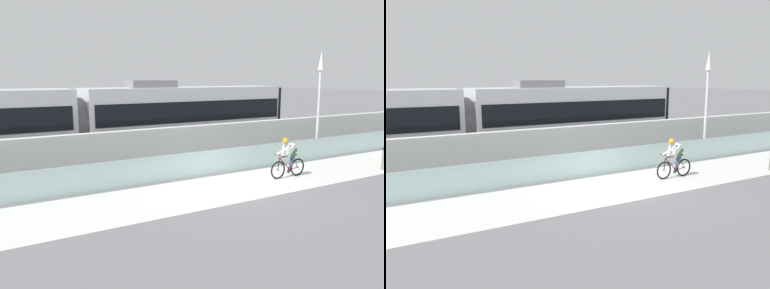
% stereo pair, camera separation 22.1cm
% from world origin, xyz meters
% --- Properties ---
extents(ground_plane, '(200.00, 200.00, 0.00)m').
position_xyz_m(ground_plane, '(0.00, 0.00, 0.00)').
color(ground_plane, slate).
extents(bike_path_deck, '(32.00, 3.20, 0.01)m').
position_xyz_m(bike_path_deck, '(0.00, 0.00, 0.01)').
color(bike_path_deck, silver).
rests_on(bike_path_deck, ground).
extents(glass_parapet, '(32.00, 0.05, 1.03)m').
position_xyz_m(glass_parapet, '(0.00, 1.85, 0.52)').
color(glass_parapet, silver).
rests_on(glass_parapet, ground).
extents(concrete_barrier_wall, '(32.00, 0.36, 1.83)m').
position_xyz_m(concrete_barrier_wall, '(0.00, 3.65, 0.91)').
color(concrete_barrier_wall, silver).
rests_on(concrete_barrier_wall, ground).
extents(tram_rail_near, '(32.00, 0.08, 0.01)m').
position_xyz_m(tram_rail_near, '(0.00, 6.13, 0.00)').
color(tram_rail_near, '#595654').
rests_on(tram_rail_near, ground).
extents(tram_rail_far, '(32.00, 0.08, 0.01)m').
position_xyz_m(tram_rail_far, '(0.00, 7.57, 0.00)').
color(tram_rail_far, '#595654').
rests_on(tram_rail_far, ground).
extents(tram, '(22.56, 2.54, 3.81)m').
position_xyz_m(tram, '(-4.04, 6.85, 1.89)').
color(tram, silver).
rests_on(tram, ground).
extents(cyclist_on_bike, '(1.77, 0.58, 1.61)m').
position_xyz_m(cyclist_on_bike, '(2.58, 0.00, 0.78)').
color(cyclist_on_bike, black).
rests_on(cyclist_on_bike, ground).
extents(lamp_post_antenna, '(0.28, 0.28, 5.20)m').
position_xyz_m(lamp_post_antenna, '(6.53, 2.15, 3.29)').
color(lamp_post_antenna, gray).
rests_on(lamp_post_antenna, ground).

